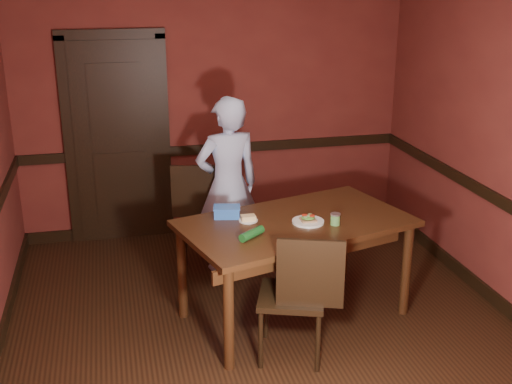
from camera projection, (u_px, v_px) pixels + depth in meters
name	position (u px, v px, depth m)	size (l,w,h in m)	color
floor	(266.00, 333.00, 4.99)	(4.00, 4.50, 0.01)	black
wall_back	(214.00, 106.00, 6.62)	(4.00, 0.02, 2.70)	maroon
wall_front	(409.00, 332.00, 2.48)	(4.00, 0.02, 2.70)	maroon
dado_back	(215.00, 149.00, 6.76)	(4.00, 0.03, 0.10)	black
dado_right	(507.00, 205.00, 5.13)	(0.03, 4.50, 0.10)	black
baseboard_back	(217.00, 223.00, 7.03)	(4.00, 0.03, 0.12)	black
baseboard_right	(494.00, 299.00, 5.40)	(0.03, 4.50, 0.12)	black
door	(117.00, 137.00, 6.46)	(1.05, 0.07, 2.20)	black
dining_table	(295.00, 269.00, 5.14)	(1.76, 0.99, 0.83)	#331C0C
chair_far	(205.00, 224.00, 5.82)	(0.46, 0.46, 1.00)	black
chair_near	(292.00, 294.00, 4.57)	(0.46, 0.46, 0.99)	black
person	(228.00, 186.00, 5.84)	(0.60, 0.39, 1.65)	silver
sandwich_plate	(308.00, 220.00, 4.96)	(0.25, 0.25, 0.06)	white
sauce_jar	(335.00, 219.00, 4.91)	(0.08, 0.08, 0.09)	#559346
cheese_saucer	(248.00, 219.00, 4.99)	(0.15, 0.15, 0.05)	white
food_tub	(227.00, 212.00, 5.07)	(0.23, 0.18, 0.09)	blue
wrapped_veg	(252.00, 234.00, 4.68)	(0.06, 0.06, 0.23)	#164D1B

